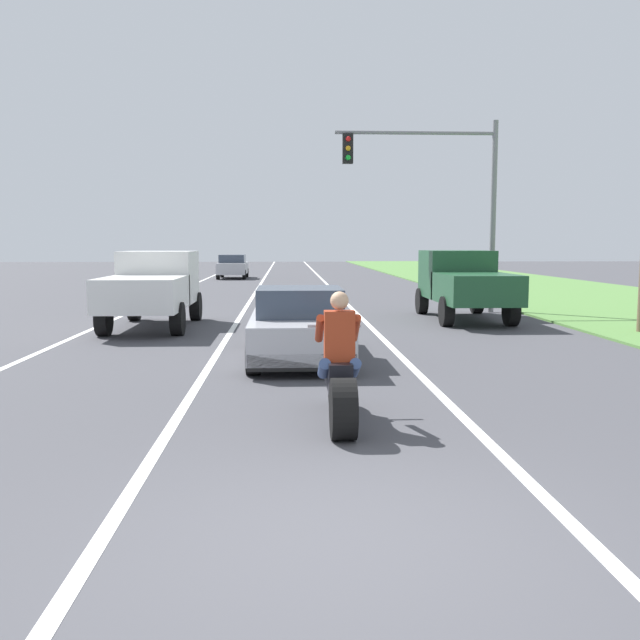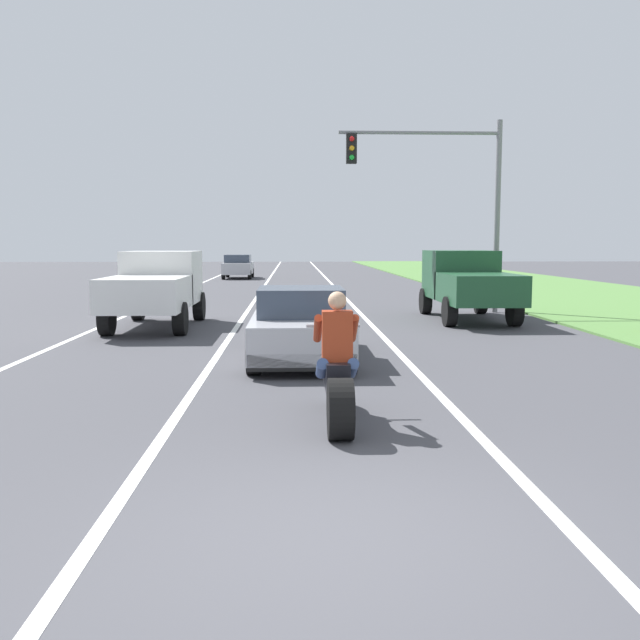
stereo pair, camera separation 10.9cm
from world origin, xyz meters
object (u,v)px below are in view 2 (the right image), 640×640
object	(u,v)px
distant_car_far_ahead	(238,266)
traffic_light_mast_near	(447,184)
pickup_truck_left_lane_white	(156,285)
motorcycle_with_rider	(337,377)
sports_car_silver	(301,326)
pickup_truck_right_shoulder_dark_green	(468,281)

from	to	relation	value
distant_car_far_ahead	traffic_light_mast_near	bearing A→B (deg)	-69.54
pickup_truck_left_lane_white	traffic_light_mast_near	distance (m)	9.59
distant_car_far_ahead	motorcycle_with_rider	bearing A→B (deg)	-83.65
sports_car_silver	traffic_light_mast_near	xyz separation A→B (m)	(4.69, 8.77, 3.40)
traffic_light_mast_near	distant_car_far_ahead	distance (m)	23.96
sports_car_silver	traffic_light_mast_near	distance (m)	10.51
motorcycle_with_rider	pickup_truck_right_shoulder_dark_green	bearing A→B (deg)	68.72
traffic_light_mast_near	distant_car_far_ahead	xyz separation A→B (m)	(-8.30, 22.24, -3.26)
distant_car_far_ahead	pickup_truck_left_lane_white	bearing A→B (deg)	-90.22
traffic_light_mast_near	distant_car_far_ahead	bearing A→B (deg)	110.46
pickup_truck_right_shoulder_dark_green	distant_car_far_ahead	size ratio (longest dim) A/B	1.20
motorcycle_with_rider	sports_car_silver	size ratio (longest dim) A/B	0.51
sports_car_silver	traffic_light_mast_near	bearing A→B (deg)	61.84
motorcycle_with_rider	pickup_truck_left_lane_white	distance (m)	10.83
motorcycle_with_rider	pickup_truck_right_shoulder_dark_green	world-z (taller)	pickup_truck_right_shoulder_dark_green
traffic_light_mast_near	sports_car_silver	bearing A→B (deg)	-118.16
pickup_truck_left_lane_white	distant_car_far_ahead	xyz separation A→B (m)	(0.10, 25.83, -0.33)
traffic_light_mast_near	distant_car_far_ahead	size ratio (longest dim) A/B	1.50
motorcycle_with_rider	traffic_light_mast_near	bearing A→B (deg)	72.42
motorcycle_with_rider	distant_car_far_ahead	size ratio (longest dim) A/B	0.55
pickup_truck_left_lane_white	pickup_truck_right_shoulder_dark_green	bearing A→B (deg)	9.89
sports_car_silver	pickup_truck_right_shoulder_dark_green	distance (m)	8.27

